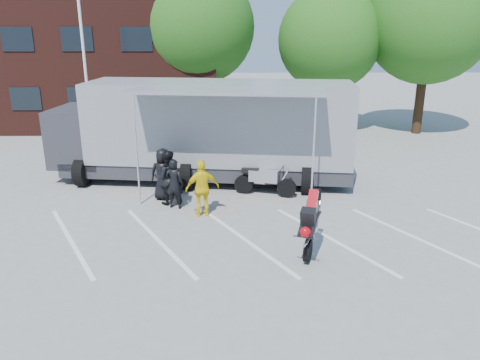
{
  "coord_description": "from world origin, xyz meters",
  "views": [
    {
      "loc": [
        -0.09,
        -10.77,
        5.61
      ],
      "look_at": [
        0.09,
        2.32,
        1.3
      ],
      "focal_mm": 35.0,
      "sensor_mm": 36.0,
      "label": 1
    }
  ],
  "objects_px": {
    "flagpole": "(88,40)",
    "spectator_leather_b": "(174,184)",
    "tree_mid": "(329,40)",
    "spectator_hivis": "(202,188)",
    "stunt_bike_rider": "(312,251)",
    "spectator_leather_c": "(168,178)",
    "tree_left": "(198,27)",
    "parked_motorcycle": "(265,195)",
    "spectator_leather_a": "(163,174)",
    "transporter_truck": "(208,180)",
    "tree_right": "(429,21)"
  },
  "relations": [
    {
      "from": "tree_left",
      "to": "spectator_leather_a",
      "type": "relative_size",
      "value": 4.88
    },
    {
      "from": "tree_mid",
      "to": "spectator_leather_a",
      "type": "xyz_separation_m",
      "value": [
        -7.47,
        -10.75,
        -4.06
      ]
    },
    {
      "from": "tree_mid",
      "to": "spectator_hivis",
      "type": "distance_m",
      "value": 14.24
    },
    {
      "from": "tree_right",
      "to": "parked_motorcycle",
      "type": "xyz_separation_m",
      "value": [
        -9.01,
        -9.94,
        -5.88
      ]
    },
    {
      "from": "tree_right",
      "to": "spectator_hivis",
      "type": "height_order",
      "value": "tree_right"
    },
    {
      "from": "stunt_bike_rider",
      "to": "transporter_truck",
      "type": "bearing_deg",
      "value": 136.54
    },
    {
      "from": "tree_mid",
      "to": "stunt_bike_rider",
      "type": "height_order",
      "value": "tree_mid"
    },
    {
      "from": "flagpole",
      "to": "spectator_leather_c",
      "type": "distance_m",
      "value": 8.46
    },
    {
      "from": "flagpole",
      "to": "spectator_leather_b",
      "type": "height_order",
      "value": "flagpole"
    },
    {
      "from": "transporter_truck",
      "to": "tree_right",
      "type": "bearing_deg",
      "value": 42.95
    },
    {
      "from": "flagpole",
      "to": "spectator_hivis",
      "type": "xyz_separation_m",
      "value": [
        5.18,
        -7.23,
        -4.16
      ]
    },
    {
      "from": "spectator_leather_b",
      "to": "tree_mid",
      "type": "bearing_deg",
      "value": -105.86
    },
    {
      "from": "parked_motorcycle",
      "to": "spectator_leather_c",
      "type": "height_order",
      "value": "spectator_leather_c"
    },
    {
      "from": "transporter_truck",
      "to": "parked_motorcycle",
      "type": "height_order",
      "value": "transporter_truck"
    },
    {
      "from": "spectator_leather_b",
      "to": "spectator_leather_c",
      "type": "relative_size",
      "value": 0.9
    },
    {
      "from": "spectator_hivis",
      "to": "spectator_leather_a",
      "type": "bearing_deg",
      "value": -62.51
    },
    {
      "from": "tree_left",
      "to": "tree_right",
      "type": "distance_m",
      "value": 12.1
    },
    {
      "from": "flagpole",
      "to": "stunt_bike_rider",
      "type": "relative_size",
      "value": 4.19
    },
    {
      "from": "spectator_leather_a",
      "to": "spectator_leather_c",
      "type": "xyz_separation_m",
      "value": [
        0.22,
        -0.45,
        0.02
      ]
    },
    {
      "from": "tree_right",
      "to": "stunt_bike_rider",
      "type": "height_order",
      "value": "tree_right"
    },
    {
      "from": "stunt_bike_rider",
      "to": "tree_mid",
      "type": "bearing_deg",
      "value": 98.05
    },
    {
      "from": "flagpole",
      "to": "spectator_hivis",
      "type": "relative_size",
      "value": 4.49
    },
    {
      "from": "flagpole",
      "to": "spectator_leather_c",
      "type": "xyz_separation_m",
      "value": [
        3.99,
        -6.2,
        -4.15
      ]
    },
    {
      "from": "tree_right",
      "to": "parked_motorcycle",
      "type": "distance_m",
      "value": 14.65
    },
    {
      "from": "parked_motorcycle",
      "to": "stunt_bike_rider",
      "type": "distance_m",
      "value": 4.42
    },
    {
      "from": "parked_motorcycle",
      "to": "spectator_leather_a",
      "type": "relative_size",
      "value": 1.26
    },
    {
      "from": "tree_left",
      "to": "tree_right",
      "type": "bearing_deg",
      "value": -7.13
    },
    {
      "from": "flagpole",
      "to": "tree_left",
      "type": "relative_size",
      "value": 0.93
    },
    {
      "from": "spectator_leather_b",
      "to": "tree_left",
      "type": "bearing_deg",
      "value": -74.69
    },
    {
      "from": "tree_left",
      "to": "parked_motorcycle",
      "type": "bearing_deg",
      "value": -75.37
    },
    {
      "from": "transporter_truck",
      "to": "parked_motorcycle",
      "type": "bearing_deg",
      "value": -33.13
    },
    {
      "from": "spectator_leather_b",
      "to": "spectator_hivis",
      "type": "height_order",
      "value": "spectator_hivis"
    },
    {
      "from": "tree_mid",
      "to": "spectator_leather_b",
      "type": "distance_m",
      "value": 14.14
    },
    {
      "from": "flagpole",
      "to": "tree_mid",
      "type": "xyz_separation_m",
      "value": [
        11.24,
        5.0,
        -0.11
      ]
    },
    {
      "from": "spectator_leather_b",
      "to": "parked_motorcycle",
      "type": "bearing_deg",
      "value": -143.87
    },
    {
      "from": "tree_right",
      "to": "spectator_leather_a",
      "type": "xyz_separation_m",
      "value": [
        -12.47,
        -10.25,
        -4.99
      ]
    },
    {
      "from": "flagpole",
      "to": "tree_right",
      "type": "height_order",
      "value": "tree_right"
    },
    {
      "from": "parked_motorcycle",
      "to": "stunt_bike_rider",
      "type": "bearing_deg",
      "value": -151.24
    },
    {
      "from": "tree_right",
      "to": "transporter_truck",
      "type": "bearing_deg",
      "value": -143.53
    },
    {
      "from": "tree_left",
      "to": "spectator_leather_b",
      "type": "height_order",
      "value": "tree_left"
    },
    {
      "from": "tree_mid",
      "to": "stunt_bike_rider",
      "type": "relative_size",
      "value": 4.02
    },
    {
      "from": "tree_right",
      "to": "tree_mid",
      "type": "bearing_deg",
      "value": 174.29
    },
    {
      "from": "tree_mid",
      "to": "parked_motorcycle",
      "type": "xyz_separation_m",
      "value": [
        -4.01,
        -10.44,
        -4.94
      ]
    },
    {
      "from": "flagpole",
      "to": "spectator_hivis",
      "type": "bearing_deg",
      "value": -54.37
    },
    {
      "from": "tree_left",
      "to": "transporter_truck",
      "type": "height_order",
      "value": "tree_left"
    },
    {
      "from": "spectator_hivis",
      "to": "spectator_leather_c",
      "type": "bearing_deg",
      "value": -57.0
    },
    {
      "from": "tree_left",
      "to": "tree_right",
      "type": "xyz_separation_m",
      "value": [
        12.0,
        -1.5,
        0.31
      ]
    },
    {
      "from": "transporter_truck",
      "to": "parked_motorcycle",
      "type": "xyz_separation_m",
      "value": [
        2.09,
        -1.73,
        0.0
      ]
    },
    {
      "from": "spectator_hivis",
      "to": "spectator_leather_b",
      "type": "bearing_deg",
      "value": -51.25
    },
    {
      "from": "spectator_leather_c",
      "to": "spectator_hivis",
      "type": "distance_m",
      "value": 1.58
    }
  ]
}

